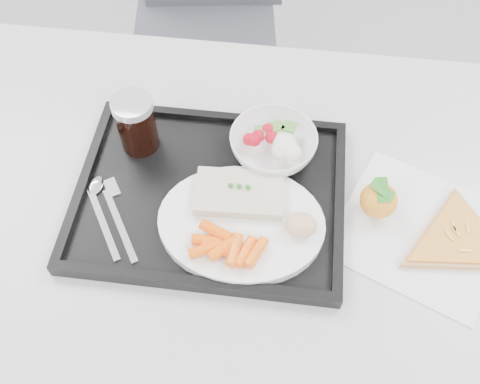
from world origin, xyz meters
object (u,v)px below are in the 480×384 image
chair (207,7)px  salad_bowl (273,145)px  tray (210,195)px  tangerine (379,200)px  cola_glass (136,123)px  table (236,222)px  pizza_slice (458,240)px  dinner_plate (241,223)px

chair → salad_bowl: 0.77m
tray → tangerine: tangerine is taller
tray → cola_glass: bearing=147.0°
chair → cola_glass: 0.75m
tangerine → tray: bearing=-178.6°
table → pizza_slice: 0.37m
salad_bowl → pizza_slice: bearing=-23.7°
chair → pizza_slice: bearing=-56.3°
tray → cola_glass: size_ratio=4.17×
cola_glass → tangerine: size_ratio=1.42×
dinner_plate → tangerine: 0.23m
tangerine → pizza_slice: bearing=-18.9°
salad_bowl → dinner_plate: bearing=-103.3°
dinner_plate → cola_glass: bearing=143.4°
tray → dinner_plate: size_ratio=1.67×
table → pizza_slice: size_ratio=3.90×
pizza_slice → salad_bowl: bearing=156.3°
tangerine → pizza_slice: size_ratio=0.25×
tray → tangerine: 0.28m
tangerine → table: bearing=-177.7°
cola_glass → pizza_slice: (0.55, -0.13, -0.06)m
salad_bowl → table: bearing=-117.3°
table → chair: chair is taller
tray → dinner_plate: bearing=-43.7°
salad_bowl → pizza_slice: size_ratio=0.49×
chair → cola_glass: bearing=-89.9°
tangerine → cola_glass: bearing=168.6°
dinner_plate → cola_glass: 0.25m
chair → tangerine: (0.42, -0.78, 0.25)m
pizza_slice → dinner_plate: bearing=-176.7°
salad_bowl → tangerine: tangerine is taller
table → dinner_plate: size_ratio=4.44×
tangerine → dinner_plate: bearing=-163.6°
salad_bowl → cola_glass: (-0.24, -0.01, 0.03)m
tray → pizza_slice: size_ratio=1.46×
cola_glass → pizza_slice: size_ratio=0.35×
table → chair: bearing=103.3°
table → dinner_plate: dinner_plate is taller
tray → salad_bowl: salad_bowl is taller
chair → dinner_plate: (0.20, -0.85, 0.24)m
dinner_plate → salad_bowl: 0.16m
tray → tangerine: bearing=1.4°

